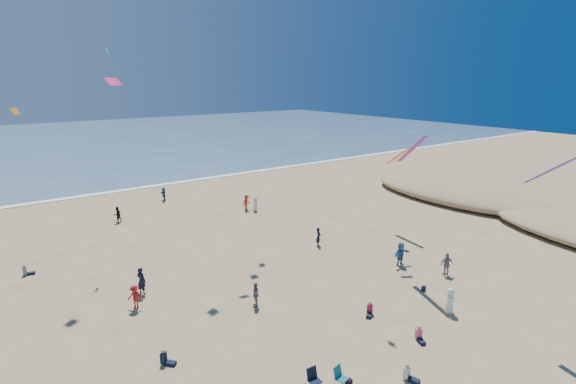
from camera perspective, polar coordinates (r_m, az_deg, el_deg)
ocean at (r=107.40m, az=-29.91°, el=5.14°), size 220.00×100.00×0.06m
surf_line at (r=58.73m, az=-23.70°, el=-0.34°), size 220.00×1.20×0.08m
standing_flyers at (r=36.21m, az=-2.15°, el=-6.53°), size 25.62×48.71×1.85m
seated_group at (r=26.25m, az=-3.38°, el=-16.14°), size 16.87×24.48×0.84m
black_backpack at (r=22.43m, az=7.71°, el=-22.93°), size 0.30×0.22×0.38m
navy_bag at (r=31.68m, az=16.83°, el=-11.64°), size 0.28×0.18×0.34m
kites_aloft at (r=31.27m, az=4.13°, el=14.30°), size 38.08×42.44×22.16m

